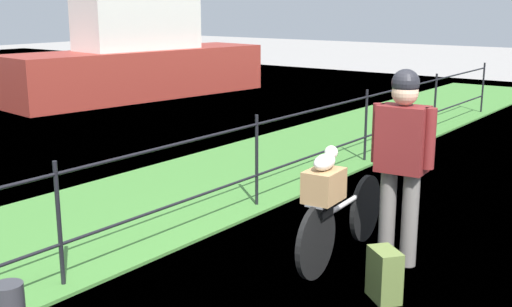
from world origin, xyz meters
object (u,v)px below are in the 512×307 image
at_px(wooden_crate, 324,185).
at_px(cyclist_person, 402,150).
at_px(backpack_on_paving, 384,275).
at_px(terrier_dog, 326,160).
at_px(bicycle_main, 342,222).
at_px(moored_boat_near, 139,59).

height_order(wooden_crate, cyclist_person, cyclist_person).
bearing_deg(cyclist_person, backpack_on_paving, -162.81).
bearing_deg(terrier_dog, bicycle_main, 4.36).
bearing_deg(moored_boat_near, cyclist_person, -121.67).
relative_size(terrier_dog, backpack_on_paving, 0.80).
relative_size(bicycle_main, wooden_crate, 4.68).
relative_size(bicycle_main, terrier_dog, 5.17).
height_order(wooden_crate, backpack_on_paving, wooden_crate).
bearing_deg(bicycle_main, cyclist_person, -64.95).
distance_m(terrier_dog, moored_boat_near, 10.85).
bearing_deg(backpack_on_paving, cyclist_person, 145.47).
distance_m(wooden_crate, terrier_dog, 0.21).
distance_m(terrier_dog, backpack_on_paving, 1.01).
distance_m(bicycle_main, moored_boat_near, 10.65).
height_order(terrier_dog, moored_boat_near, moored_boat_near).
height_order(bicycle_main, cyclist_person, cyclist_person).
relative_size(wooden_crate, cyclist_person, 0.21).
bearing_deg(terrier_dog, cyclist_person, -36.68).
bearing_deg(bicycle_main, moored_boat_near, 56.16).
bearing_deg(cyclist_person, terrier_dog, 143.32).
bearing_deg(wooden_crate, bicycle_main, 4.36).
height_order(bicycle_main, moored_boat_near, moored_boat_near).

